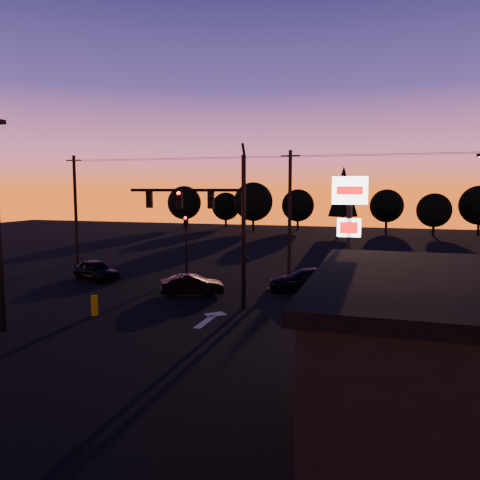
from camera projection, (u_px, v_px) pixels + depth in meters
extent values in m
plane|color=black|center=(187.00, 327.00, 21.32)|extent=(120.00, 120.00, 0.00)
cube|color=beige|center=(205.00, 322.00, 22.13)|extent=(0.35, 2.20, 0.01)
cube|color=beige|center=(215.00, 314.00, 23.46)|extent=(1.20, 1.20, 0.01)
cylinder|color=black|center=(244.00, 233.00, 24.26)|extent=(0.24, 0.24, 8.00)
cylinder|color=black|center=(244.00, 151.00, 23.80)|extent=(0.14, 0.52, 0.76)
cylinder|color=black|center=(185.00, 190.00, 24.96)|extent=(6.50, 0.16, 0.16)
cube|color=black|center=(211.00, 200.00, 24.59)|extent=(0.32, 0.22, 0.95)
sphere|color=black|center=(210.00, 193.00, 24.43)|extent=(0.18, 0.18, 0.18)
sphere|color=black|center=(210.00, 199.00, 24.46)|extent=(0.18, 0.18, 0.18)
sphere|color=black|center=(210.00, 205.00, 24.50)|extent=(0.18, 0.18, 0.18)
cube|color=black|center=(179.00, 199.00, 25.11)|extent=(0.32, 0.22, 0.95)
sphere|color=#FF0705|center=(178.00, 193.00, 24.95)|extent=(0.18, 0.18, 0.18)
sphere|color=black|center=(178.00, 199.00, 24.98)|extent=(0.18, 0.18, 0.18)
sphere|color=black|center=(179.00, 204.00, 25.02)|extent=(0.18, 0.18, 0.18)
cube|color=black|center=(149.00, 199.00, 25.63)|extent=(0.32, 0.22, 0.95)
sphere|color=black|center=(148.00, 193.00, 25.47)|extent=(0.18, 0.18, 0.18)
sphere|color=black|center=(148.00, 198.00, 25.50)|extent=(0.18, 0.18, 0.18)
sphere|color=black|center=(148.00, 204.00, 25.54)|extent=(0.18, 0.18, 0.18)
cube|color=black|center=(247.00, 260.00, 24.36)|extent=(0.22, 0.18, 0.28)
cylinder|color=black|center=(186.00, 251.00, 33.51)|extent=(0.14, 0.14, 3.60)
cube|color=black|center=(186.00, 222.00, 33.28)|extent=(0.30, 0.20, 0.90)
sphere|color=#FF0705|center=(185.00, 218.00, 33.13)|extent=(0.18, 0.18, 0.18)
sphere|color=black|center=(185.00, 222.00, 33.16)|extent=(0.18, 0.18, 0.18)
sphere|color=black|center=(185.00, 226.00, 33.19)|extent=(0.18, 0.18, 0.18)
cube|color=black|center=(348.00, 260.00, 20.38)|extent=(0.22, 0.22, 6.40)
cube|color=white|center=(350.00, 190.00, 20.05)|extent=(1.50, 0.25, 1.20)
cube|color=red|center=(350.00, 190.00, 19.92)|extent=(1.10, 0.02, 0.35)
cube|color=white|center=(349.00, 228.00, 20.22)|extent=(1.00, 0.22, 0.80)
cube|color=red|center=(349.00, 228.00, 20.10)|extent=(0.75, 0.02, 0.50)
cylinder|color=black|center=(76.00, 210.00, 38.77)|extent=(0.26, 0.26, 9.00)
cube|color=black|center=(74.00, 160.00, 38.33)|extent=(1.40, 0.10, 0.10)
cylinder|color=black|center=(290.00, 214.00, 33.57)|extent=(0.26, 0.26, 9.00)
cube|color=black|center=(290.00, 156.00, 33.12)|extent=(1.40, 0.10, 0.10)
cylinder|color=black|center=(171.00, 158.00, 35.16)|extent=(18.00, 0.02, 0.02)
cylinder|color=black|center=(174.00, 158.00, 35.72)|extent=(18.00, 0.02, 0.02)
cylinder|color=black|center=(177.00, 159.00, 36.30)|extent=(18.00, 0.02, 0.02)
cylinder|color=black|center=(427.00, 153.00, 29.96)|extent=(18.00, 0.02, 0.02)
cylinder|color=black|center=(426.00, 153.00, 30.52)|extent=(18.00, 0.02, 0.02)
cylinder|color=black|center=(425.00, 154.00, 31.10)|extent=(18.00, 0.02, 0.02)
cube|color=black|center=(399.00, 339.00, 15.26)|extent=(2.20, 0.05, 1.60)
cylinder|color=#BAA404|center=(95.00, 305.00, 23.22)|extent=(0.34, 0.34, 1.01)
cylinder|color=black|center=(185.00, 223.00, 75.15)|extent=(0.36, 0.36, 1.62)
sphere|color=black|center=(184.00, 203.00, 74.79)|extent=(5.36, 5.36, 5.36)
cylinder|color=black|center=(226.00, 223.00, 76.28)|extent=(0.36, 0.36, 1.38)
sphere|color=black|center=(226.00, 206.00, 75.98)|extent=(4.54, 4.54, 4.54)
cylinder|color=black|center=(253.00, 225.00, 69.77)|extent=(0.36, 0.36, 1.75)
sphere|color=black|center=(253.00, 202.00, 69.39)|extent=(5.77, 5.78, 5.78)
cylinder|color=black|center=(298.00, 225.00, 71.85)|extent=(0.36, 0.36, 1.50)
sphere|color=black|center=(298.00, 205.00, 71.53)|extent=(4.95, 4.95, 4.95)
cylinder|color=black|center=(343.00, 225.00, 66.93)|extent=(0.36, 0.36, 2.38)
cone|color=black|center=(343.00, 191.00, 66.41)|extent=(4.18, 4.18, 7.12)
cylinder|color=black|center=(386.00, 226.00, 70.00)|extent=(0.36, 0.36, 1.50)
sphere|color=black|center=(387.00, 206.00, 69.67)|extent=(4.95, 4.95, 4.95)
cylinder|color=black|center=(433.00, 231.00, 62.57)|extent=(0.36, 0.36, 1.38)
sphere|color=black|center=(434.00, 210.00, 62.27)|extent=(4.54, 4.54, 4.54)
cylinder|color=black|center=(478.00, 229.00, 63.67)|extent=(0.36, 0.36, 1.62)
sphere|color=black|center=(480.00, 205.00, 63.32)|extent=(5.36, 5.36, 5.36)
imported|color=black|center=(96.00, 270.00, 32.35)|extent=(4.31, 3.09, 1.36)
imported|color=black|center=(192.00, 285.00, 27.63)|extent=(3.92, 2.70, 1.22)
imported|color=black|center=(305.00, 280.00, 28.92)|extent=(5.05, 3.60, 1.36)
imported|color=black|center=(421.00, 365.00, 14.81)|extent=(4.55, 5.55, 1.41)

